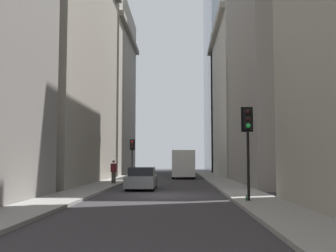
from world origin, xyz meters
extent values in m
plane|color=#302D30|center=(0.00, 0.00, 0.00)|extent=(135.00, 135.00, 0.00)
cube|color=gray|center=(0.00, 4.50, 0.07)|extent=(90.00, 2.20, 0.14)
cube|color=gray|center=(0.00, -4.50, 0.07)|extent=(90.00, 2.20, 0.14)
cube|color=gray|center=(9.76, -10.60, 13.31)|extent=(14.39, 10.00, 26.62)
cube|color=#B7B2A5|center=(28.41, -10.60, 9.94)|extent=(19.61, 10.00, 19.87)
cube|color=#9C978C|center=(28.41, -5.35, 17.39)|extent=(19.61, 0.50, 0.60)
cube|color=#A8A091|center=(31.51, 10.60, 11.05)|extent=(17.66, 10.00, 22.10)
cube|color=gray|center=(31.51, 5.35, 18.13)|extent=(17.66, 0.50, 0.60)
cube|color=gray|center=(11.49, 10.60, 10.53)|extent=(19.41, 10.00, 21.06)
cube|color=silver|center=(20.45, -1.40, 1.54)|extent=(4.60, 2.25, 2.60)
cube|color=#38383D|center=(23.65, -1.40, 1.19)|extent=(1.90, 2.25, 1.90)
cube|color=black|center=(23.65, -1.40, 1.79)|extent=(1.92, 2.09, 0.64)
cylinder|color=black|center=(23.65, -2.38, 0.44)|extent=(0.88, 0.28, 0.88)
cylinder|color=black|center=(23.65, -0.41, 0.44)|extent=(0.88, 0.28, 0.88)
cylinder|color=black|center=(19.05, -2.38, 0.44)|extent=(0.88, 0.28, 0.88)
cylinder|color=black|center=(19.05, -0.41, 0.44)|extent=(0.88, 0.28, 0.88)
cube|color=slate|center=(4.57, 1.40, 0.53)|extent=(4.30, 1.78, 0.70)
cube|color=black|center=(4.77, 1.40, 1.15)|extent=(2.10, 1.58, 0.54)
cylinder|color=black|center=(3.22, 0.62, 0.32)|extent=(0.64, 0.22, 0.64)
cylinder|color=black|center=(3.22, 2.18, 0.32)|extent=(0.64, 0.22, 0.64)
cylinder|color=black|center=(5.92, 0.62, 0.32)|extent=(0.64, 0.22, 0.64)
cylinder|color=black|center=(5.92, 2.18, 0.32)|extent=(0.64, 0.22, 0.64)
cylinder|color=black|center=(-4.02, -3.99, 1.67)|extent=(0.12, 0.12, 3.06)
cube|color=black|center=(-4.02, -3.99, 3.65)|extent=(0.28, 0.32, 0.90)
cube|color=black|center=(-3.86, -3.99, 3.65)|extent=(0.03, 0.52, 1.10)
sphere|color=black|center=(-4.18, -3.99, 3.95)|extent=(0.20, 0.20, 0.20)
sphere|color=black|center=(-4.18, -3.99, 3.65)|extent=(0.20, 0.20, 0.20)
sphere|color=green|center=(-4.18, -3.99, 3.35)|extent=(0.20, 0.20, 0.20)
cylinder|color=black|center=(20.59, 3.84, 1.57)|extent=(0.12, 0.12, 2.86)
cube|color=black|center=(20.59, 3.84, 3.45)|extent=(0.28, 0.32, 0.90)
cube|color=black|center=(20.75, 3.84, 3.45)|extent=(0.03, 0.52, 1.10)
sphere|color=red|center=(20.43, 3.84, 3.75)|extent=(0.20, 0.20, 0.20)
sphere|color=black|center=(20.43, 3.84, 3.45)|extent=(0.20, 0.20, 0.20)
sphere|color=black|center=(20.43, 3.84, 3.15)|extent=(0.20, 0.20, 0.20)
cylinder|color=#473D33|center=(9.26, 3.85, 0.56)|extent=(0.16, 0.16, 0.83)
cylinder|color=#473D33|center=(9.26, 4.02, 0.56)|extent=(0.16, 0.16, 0.83)
cube|color=maroon|center=(9.26, 3.94, 1.29)|extent=(0.26, 0.44, 0.64)
sphere|color=#936B4C|center=(9.26, 3.94, 1.76)|extent=(0.22, 0.22, 0.22)
cylinder|color=#236033|center=(-4.29, -3.84, 0.24)|extent=(0.07, 0.07, 0.20)
cylinder|color=#236033|center=(-4.29, -3.84, 0.38)|extent=(0.03, 0.03, 0.07)
camera|label=1|loc=(-22.27, -1.02, 1.87)|focal=44.86mm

